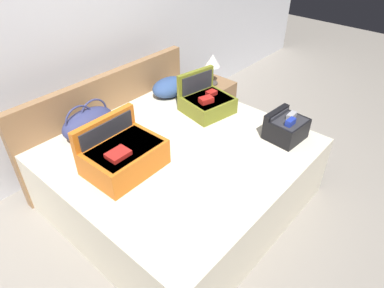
{
  "coord_description": "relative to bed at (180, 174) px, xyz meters",
  "views": [
    {
      "loc": [
        -1.59,
        -1.14,
        2.23
      ],
      "look_at": [
        0.0,
        0.27,
        0.68
      ],
      "focal_mm": 31.96,
      "sensor_mm": 36.0,
      "label": 1
    }
  ],
  "objects": [
    {
      "name": "hard_case_medium",
      "position": [
        0.59,
        0.21,
        0.39
      ],
      "size": [
        0.47,
        0.46,
        0.35
      ],
      "rotation": [
        0.0,
        0.0,
        -0.18
      ],
      "color": "olive",
      "rests_on": "bed"
    },
    {
      "name": "ground_plane",
      "position": [
        0.0,
        -0.4,
        -0.29
      ],
      "size": [
        12.0,
        12.0,
        0.0
      ],
      "primitive_type": "plane",
      "color": "gray"
    },
    {
      "name": "pillow_near_headboard",
      "position": [
        0.59,
        0.68,
        0.38
      ],
      "size": [
        0.43,
        0.33,
        0.19
      ],
      "primitive_type": "ellipsoid",
      "rotation": [
        0.0,
        0.0,
        -0.16
      ],
      "color": "navy",
      "rests_on": "bed"
    },
    {
      "name": "headboard",
      "position": [
        0.0,
        0.93,
        0.18
      ],
      "size": [
        1.92,
        0.08,
        0.93
      ],
      "primitive_type": "cube",
      "color": "olive",
      "rests_on": "ground"
    },
    {
      "name": "back_wall",
      "position": [
        0.0,
        1.25,
        1.01
      ],
      "size": [
        8.0,
        0.1,
        2.6
      ],
      "primitive_type": "cube",
      "color": "silver",
      "rests_on": "ground"
    },
    {
      "name": "hard_case_small",
      "position": [
        0.69,
        -0.57,
        0.39
      ],
      "size": [
        0.32,
        0.29,
        0.23
      ],
      "rotation": [
        0.0,
        0.0,
        -0.07
      ],
      "color": "black",
      "rests_on": "bed"
    },
    {
      "name": "bed",
      "position": [
        0.0,
        0.0,
        0.0
      ],
      "size": [
        1.88,
        1.78,
        0.58
      ],
      "primitive_type": "cube",
      "color": "beige",
      "rests_on": "ground"
    },
    {
      "name": "duffel_bag",
      "position": [
        -0.37,
        0.69,
        0.41
      ],
      "size": [
        0.47,
        0.25,
        0.31
      ],
      "rotation": [
        0.0,
        0.0,
        -0.01
      ],
      "color": "navy",
      "rests_on": "bed"
    },
    {
      "name": "hard_case_large",
      "position": [
        -0.46,
        0.13,
        0.42
      ],
      "size": [
        0.55,
        0.43,
        0.37
      ],
      "rotation": [
        0.0,
        0.0,
        0.03
      ],
      "color": "#D16619",
      "rests_on": "bed"
    },
    {
      "name": "table_lamp",
      "position": [
        1.22,
        0.64,
        0.46
      ],
      "size": [
        0.17,
        0.17,
        0.35
      ],
      "color": "#3F3833",
      "rests_on": "nightstand"
    },
    {
      "name": "nightstand",
      "position": [
        1.22,
        0.64,
        -0.04
      ],
      "size": [
        0.44,
        0.4,
        0.49
      ],
      "primitive_type": "cube",
      "color": "olive",
      "rests_on": "ground"
    }
  ]
}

